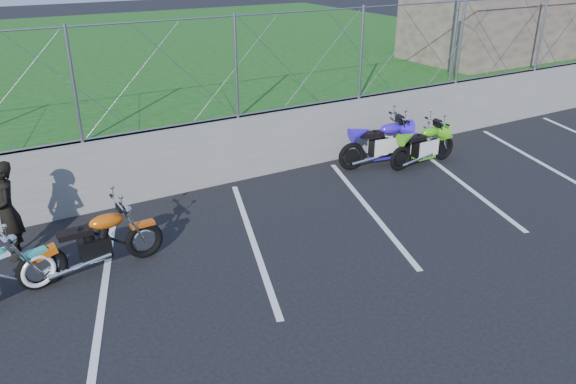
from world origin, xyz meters
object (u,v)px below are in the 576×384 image
naked_orange (98,244)px  sportbike_green (424,147)px  person_standing (7,211)px  sportbike_blue (383,145)px

naked_orange → sportbike_green: bearing=4.9°
sportbike_green → person_standing: size_ratio=1.18×
sportbike_blue → sportbike_green: bearing=-19.1°
sportbike_green → person_standing: person_standing is taller
naked_orange → person_standing: size_ratio=1.30×
sportbike_green → person_standing: (-8.23, 0.24, 0.37)m
naked_orange → sportbike_blue: (6.39, 1.27, 0.03)m
sportbike_green → person_standing: bearing=177.1°
sportbike_green → sportbike_blue: size_ratio=0.89×
naked_orange → sportbike_blue: bearing=9.5°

